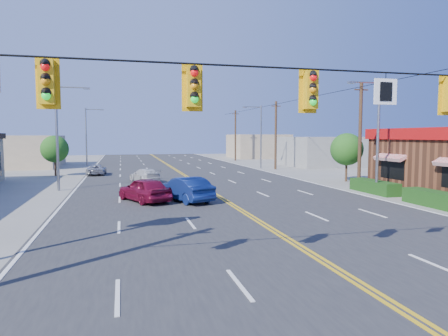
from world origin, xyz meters
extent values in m
plane|color=gray|center=(0.00, 0.00, 0.00)|extent=(160.00, 160.00, 0.00)
cube|color=#2D2D30|center=(0.00, 20.00, 0.03)|extent=(20.00, 120.00, 0.06)
cylinder|color=black|center=(0.00, 0.00, 6.00)|extent=(24.00, 0.05, 0.05)
cube|color=white|center=(1.20, 0.00, 5.45)|extent=(0.75, 0.04, 0.75)
cube|color=#D89E0C|center=(-8.00, 0.00, 5.42)|extent=(0.55, 0.34, 1.25)
cube|color=#D89E0C|center=(-4.50, 0.00, 5.42)|extent=(0.55, 0.34, 1.25)
cube|color=#D89E0C|center=(-1.20, 0.00, 5.42)|extent=(0.55, 0.34, 1.25)
cube|color=#194214|center=(11.50, 12.00, 0.45)|extent=(1.20, 9.00, 0.90)
cylinder|color=gray|center=(11.00, 14.00, 4.00)|extent=(0.20, 0.20, 8.00)
cylinder|color=gray|center=(9.90, 14.00, 7.80)|extent=(2.20, 0.12, 0.12)
cube|color=gray|center=(8.80, 14.00, 7.75)|extent=(0.50, 0.25, 0.15)
cylinder|color=gray|center=(11.00, 38.00, 4.00)|extent=(0.20, 0.20, 8.00)
cylinder|color=gray|center=(9.90, 38.00, 7.80)|extent=(2.20, 0.12, 0.12)
cube|color=gray|center=(8.80, 38.00, 7.75)|extent=(0.50, 0.25, 0.15)
cylinder|color=gray|center=(-11.00, 22.00, 4.00)|extent=(0.20, 0.20, 8.00)
cylinder|color=gray|center=(-9.90, 22.00, 7.80)|extent=(2.20, 0.12, 0.12)
cube|color=gray|center=(-8.80, 22.00, 7.75)|extent=(0.50, 0.25, 0.15)
cylinder|color=gray|center=(-11.00, 48.00, 4.00)|extent=(0.20, 0.20, 8.00)
cylinder|color=gray|center=(-9.90, 48.00, 7.80)|extent=(2.20, 0.12, 0.12)
cube|color=gray|center=(-8.80, 48.00, 7.75)|extent=(0.50, 0.25, 0.15)
cylinder|color=#47301E|center=(12.20, 18.00, 4.20)|extent=(0.28, 0.28, 8.40)
cylinder|color=#47301E|center=(12.20, 36.00, 4.20)|extent=(0.28, 0.28, 8.40)
cylinder|color=#47301E|center=(12.20, 54.00, 4.20)|extent=(0.28, 0.28, 8.40)
cylinder|color=#47301E|center=(13.50, 22.00, 1.05)|extent=(0.20, 0.20, 2.10)
sphere|color=#235B19|center=(13.50, 22.00, 2.94)|extent=(2.94, 2.94, 2.94)
cylinder|color=#47301E|center=(-13.00, 34.00, 1.00)|extent=(0.20, 0.20, 2.00)
sphere|color=#235B19|center=(-13.00, 34.00, 2.80)|extent=(2.80, 2.80, 2.80)
cube|color=gray|center=(22.00, 40.00, 2.00)|extent=(12.00, 10.00, 4.00)
cube|color=tan|center=(-20.00, 48.00, 2.10)|extent=(11.00, 12.00, 4.20)
cube|color=tan|center=(19.00, 62.00, 2.20)|extent=(10.00, 10.00, 4.40)
imported|color=maroon|center=(-4.98, 14.90, 0.76)|extent=(3.48, 4.78, 1.51)
imported|color=navy|center=(-2.48, 14.43, 0.77)|extent=(3.16, 4.93, 1.53)
imported|color=beige|center=(-4.34, 25.59, 0.60)|extent=(2.89, 4.45, 1.20)
imported|color=#B0AFB4|center=(-8.90, 33.58, 0.54)|extent=(1.95, 3.97, 1.08)
camera|label=1|loc=(-6.33, -10.26, 4.16)|focal=32.00mm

